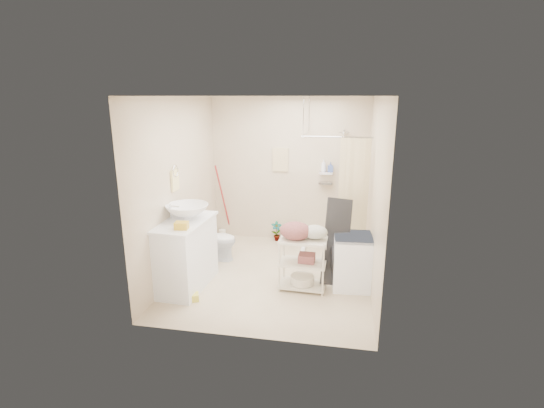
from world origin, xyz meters
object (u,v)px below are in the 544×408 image
Objects in this scene: toilet at (215,239)px; washing_machine at (352,261)px; laundry_rack at (303,259)px; vanity at (184,254)px.

toilet is 0.90× the size of washing_machine.
vanity is at bearing -170.19° from laundry_rack.
vanity is 1.25× the size of laundry_rack.
washing_machine reaches higher than toilet.
vanity is at bearing -173.89° from washing_machine.
washing_machine is (2.18, -0.60, 0.04)m from toilet.
washing_machine is 0.70m from laundry_rack.
vanity is 1.01m from toilet.
toilet is 0.78× the size of laundry_rack.
laundry_rack is at bearing -117.19° from toilet.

